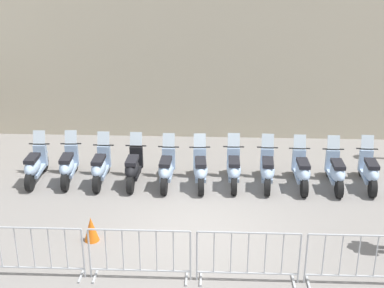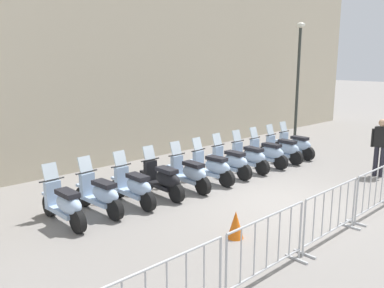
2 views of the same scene
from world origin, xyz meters
name	(u,v)px [view 1 (image 1 of 2)]	position (x,y,z in m)	size (l,w,h in m)	color
ground_plane	(197,229)	(0.00, 0.00, 0.00)	(120.00, 120.00, 0.00)	gray
motorcycle_0	(35,166)	(-4.56, 1.92, 0.45)	(0.58, 1.72, 1.24)	black
motorcycle_1	(68,166)	(-3.69, 2.05, 0.45)	(0.63, 1.72, 1.24)	black
motorcycle_2	(101,167)	(-2.82, 2.06, 0.45)	(0.56, 1.73, 1.24)	black
motorcycle_3	(133,168)	(-1.95, 2.13, 0.45)	(0.56, 1.73, 1.24)	black
motorcycle_4	(166,169)	(-1.08, 2.16, 0.45)	(0.56, 1.73, 1.24)	black
motorcycle_5	(200,170)	(-0.20, 2.26, 0.45)	(0.63, 1.72, 1.24)	black
motorcycle_6	(234,169)	(0.66, 2.40, 0.45)	(0.56, 1.73, 1.24)	black
motorcycle_7	(267,170)	(1.53, 2.47, 0.45)	(0.56, 1.72, 1.24)	black
motorcycle_8	(301,171)	(2.41, 2.52, 0.45)	(0.57, 1.73, 1.24)	black
motorcycle_9	(336,172)	(3.28, 2.58, 0.45)	(0.56, 1.73, 1.24)	black
motorcycle_10	(369,171)	(4.14, 2.72, 0.45)	(0.56, 1.72, 1.24)	black
barrier_segment_1	(33,252)	(-2.86, -2.12, 0.52)	(1.93, 0.60, 1.07)	#B2B5B7
barrier_segment_2	(140,255)	(-0.84, -1.94, 0.52)	(1.93, 0.60, 1.07)	#B2B5B7
barrier_segment_3	(248,258)	(1.17, -1.76, 0.52)	(1.93, 0.60, 1.07)	#B2B5B7
barrier_segment_4	(358,260)	(3.19, -1.58, 0.52)	(1.93, 0.60, 1.07)	#B2B5B7
traffic_cone	(91,229)	(-2.19, -0.75, 0.28)	(0.32, 0.32, 0.55)	orange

